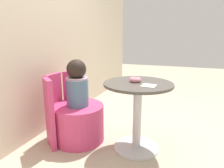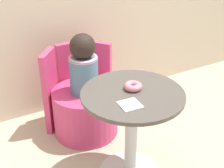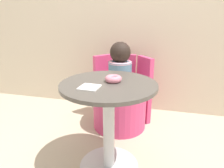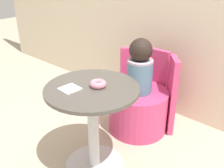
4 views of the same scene
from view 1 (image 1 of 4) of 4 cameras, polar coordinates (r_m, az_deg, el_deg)
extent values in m
plane|color=#B7A88E|center=(2.22, 6.39, -16.99)|extent=(12.00, 12.00, 0.00)
cube|color=beige|center=(2.44, -20.35, 14.54)|extent=(6.00, 0.06, 2.40)
cylinder|color=silver|center=(2.17, 6.92, -17.41)|extent=(0.46, 0.46, 0.02)
cylinder|color=silver|center=(2.02, 7.19, -9.29)|extent=(0.08, 0.08, 0.65)
cylinder|color=#4C4742|center=(1.92, 7.49, 0.02)|extent=(0.66, 0.66, 0.02)
cylinder|color=#D13D70|center=(2.25, -9.51, -10.84)|extent=(0.55, 0.55, 0.40)
cube|color=#D13D70|center=(2.35, -16.04, -5.90)|extent=(0.23, 0.05, 0.72)
cube|color=#D13D70|center=(2.47, -10.87, -4.65)|extent=(0.19, 0.21, 0.72)
cube|color=#D13D70|center=(2.12, -17.39, -8.16)|extent=(0.19, 0.21, 0.72)
cylinder|color=slate|center=(2.14, -9.87, -2.22)|extent=(0.23, 0.23, 0.30)
torus|color=pink|center=(2.10, -10.03, 1.50)|extent=(0.23, 0.23, 0.04)
sphere|color=black|center=(2.08, -10.14, 4.21)|extent=(0.20, 0.20, 0.20)
torus|color=pink|center=(1.94, 6.65, 1.24)|extent=(0.12, 0.12, 0.04)
cube|color=white|center=(1.80, 10.45, -0.46)|extent=(0.13, 0.13, 0.01)
camera|label=2|loc=(1.44, 75.52, 26.37)|focal=50.00mm
camera|label=3|loc=(2.30, 42.28, 9.91)|focal=32.00mm
camera|label=4|loc=(3.10, 35.48, 17.84)|focal=42.00mm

